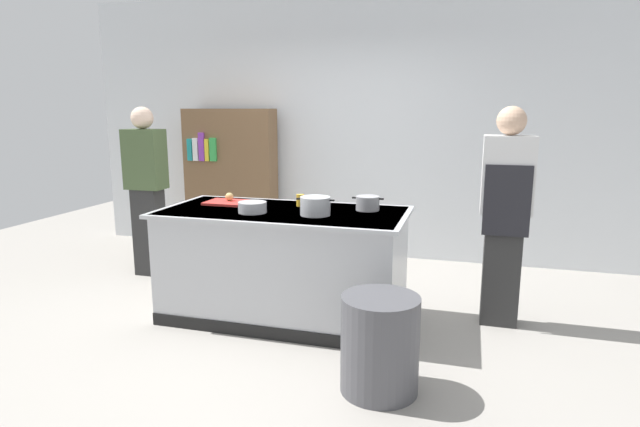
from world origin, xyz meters
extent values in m
plane|color=#9E9991|center=(0.00, 0.00, 0.00)|extent=(10.00, 10.00, 0.00)
cube|color=silver|center=(0.00, 2.10, 1.50)|extent=(6.40, 0.12, 3.00)
cube|color=#B7BABF|center=(0.00, 0.00, 0.45)|extent=(1.90, 0.90, 0.90)
cube|color=#B7BABF|center=(0.00, 0.00, 0.89)|extent=(1.98, 0.98, 0.03)
cube|color=black|center=(0.00, -0.46, 0.05)|extent=(1.90, 0.01, 0.10)
cube|color=red|center=(-0.54, 0.16, 0.91)|extent=(0.40, 0.28, 0.02)
sphere|color=tan|center=(-0.56, 0.18, 0.96)|extent=(0.07, 0.07, 0.07)
cylinder|color=#B7BABF|center=(0.30, -0.11, 0.97)|extent=(0.23, 0.23, 0.14)
cube|color=black|center=(0.17, -0.11, 1.02)|extent=(0.04, 0.02, 0.01)
cube|color=black|center=(0.43, -0.11, 1.02)|extent=(0.04, 0.02, 0.01)
cylinder|color=#99999E|center=(0.65, 0.20, 0.96)|extent=(0.19, 0.19, 0.11)
cube|color=black|center=(0.54, 0.20, 1.00)|extent=(0.04, 0.02, 0.01)
cube|color=black|center=(0.76, 0.20, 1.00)|extent=(0.04, 0.02, 0.01)
cylinder|color=#B7BABF|center=(-0.20, -0.15, 0.94)|extent=(0.22, 0.22, 0.08)
cylinder|color=yellow|center=(0.08, 0.21, 0.95)|extent=(0.07, 0.07, 0.10)
cylinder|color=#4C4C51|center=(0.95, -0.93, 0.30)|extent=(0.48, 0.48, 0.60)
cube|color=#2D2D2D|center=(1.70, 0.36, 0.45)|extent=(0.28, 0.20, 0.90)
cube|color=silver|center=(1.70, 0.36, 1.20)|extent=(0.38, 0.24, 0.60)
sphere|color=#D3AA8C|center=(1.70, 0.36, 1.61)|extent=(0.22, 0.22, 0.22)
cube|color=#232328|center=(1.70, 0.23, 1.02)|extent=(0.34, 0.02, 0.54)
cube|color=#2B2B2B|center=(-1.73, 0.70, 0.45)|extent=(0.28, 0.20, 0.90)
cube|color=#435633|center=(-1.73, 0.70, 1.20)|extent=(0.38, 0.24, 0.60)
sphere|color=beige|center=(-1.73, 0.70, 1.61)|extent=(0.22, 0.22, 0.22)
cube|color=brown|center=(-1.32, 1.80, 0.85)|extent=(1.10, 0.28, 1.70)
cube|color=teal|center=(-1.76, 1.64, 1.23)|extent=(0.06, 0.03, 0.25)
cube|color=white|center=(-1.69, 1.64, 1.23)|extent=(0.06, 0.03, 0.26)
cube|color=purple|center=(-1.61, 1.64, 1.26)|extent=(0.07, 0.03, 0.33)
cube|color=yellow|center=(-1.54, 1.64, 1.23)|extent=(0.05, 0.03, 0.26)
cube|color=green|center=(-1.46, 1.64, 1.23)|extent=(0.08, 0.03, 0.27)
camera|label=1|loc=(1.42, -3.84, 1.70)|focal=29.23mm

